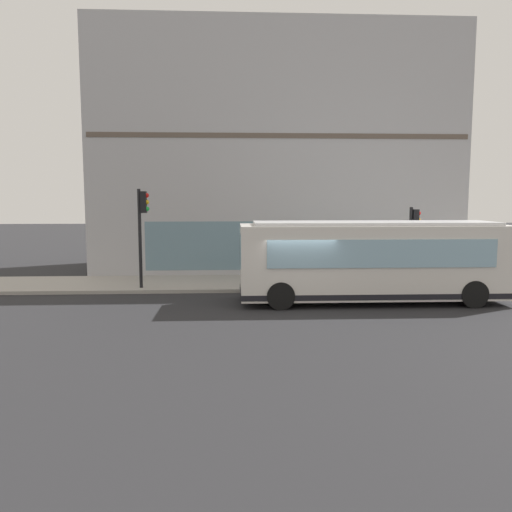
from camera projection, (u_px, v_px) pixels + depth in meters
ground at (297, 306)px, 18.80m from camera, size 120.00×120.00×0.00m
sidewalk_curb at (284, 283)px, 23.37m from camera, size 4.03×40.00×0.15m
building_corner at (274, 155)px, 28.16m from camera, size 7.12×18.89×12.61m
city_bus_nearside at (372, 262)px, 19.24m from camera, size 2.64×10.05×3.07m
traffic_light_near_corner at (413, 231)px, 21.97m from camera, size 0.32×0.49×3.41m
traffic_light_down_block at (142, 219)px, 21.36m from camera, size 0.32×0.49×4.17m
fire_hydrant at (284, 277)px, 22.22m from camera, size 0.35×0.35×0.74m
pedestrian_near_hydrant at (451, 258)px, 23.70m from camera, size 0.32×0.32×1.74m
pedestrian_walking_along_curb at (329, 263)px, 22.79m from camera, size 0.32×0.32×1.57m
pedestrian_near_building_entrance at (415, 255)px, 24.97m from camera, size 0.32×0.32×1.78m
newspaper_vending_box at (296, 273)px, 22.85m from camera, size 0.44×0.42×0.90m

